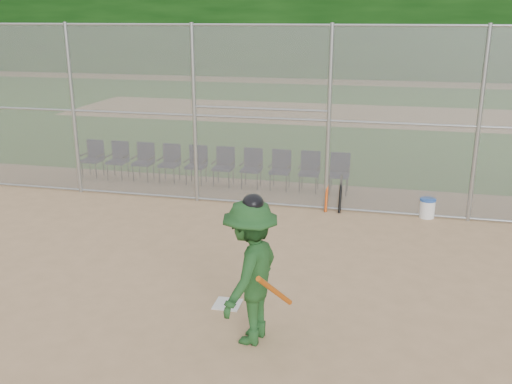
% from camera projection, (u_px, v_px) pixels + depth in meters
% --- Properties ---
extents(ground, '(100.00, 100.00, 0.00)m').
position_uv_depth(ground, '(217.00, 314.00, 8.23)').
color(ground, tan).
rests_on(ground, ground).
extents(grass_strip, '(100.00, 100.00, 0.00)m').
position_uv_depth(grass_strip, '(337.00, 114.00, 24.97)').
color(grass_strip, '#275C1B').
rests_on(grass_strip, ground).
extents(dirt_patch_far, '(24.00, 24.00, 0.00)m').
position_uv_depth(dirt_patch_far, '(337.00, 114.00, 24.97)').
color(dirt_patch_far, tan).
rests_on(dirt_patch_far, ground).
extents(backstop_fence, '(16.09, 0.09, 4.00)m').
position_uv_depth(backstop_fence, '(282.00, 116.00, 12.27)').
color(backstop_fence, gray).
rests_on(backstop_fence, ground).
extents(home_plate, '(0.39, 0.39, 0.02)m').
position_uv_depth(home_plate, '(228.00, 304.00, 8.51)').
color(home_plate, silver).
rests_on(home_plate, ground).
extents(batter_at_plate, '(1.05, 1.40, 2.03)m').
position_uv_depth(batter_at_plate, '(251.00, 271.00, 7.32)').
color(batter_at_plate, '#1D481E').
rests_on(batter_at_plate, ground).
extents(water_cooler, '(0.34, 0.34, 0.42)m').
position_uv_depth(water_cooler, '(427.00, 208.00, 12.13)').
color(water_cooler, white).
rests_on(water_cooler, ground).
extents(spare_bats, '(0.36, 0.29, 0.84)m').
position_uv_depth(spare_bats, '(334.00, 193.00, 12.47)').
color(spare_bats, '#D84C14').
rests_on(spare_bats, ground).
extents(chair_0, '(0.54, 0.52, 0.96)m').
position_uv_depth(chair_0, '(92.00, 159.00, 15.16)').
color(chair_0, black).
rests_on(chair_0, ground).
extents(chair_1, '(0.54, 0.52, 0.96)m').
position_uv_depth(chair_1, '(117.00, 161.00, 15.00)').
color(chair_1, black).
rests_on(chair_1, ground).
extents(chair_2, '(0.54, 0.52, 0.96)m').
position_uv_depth(chair_2, '(143.00, 162.00, 14.84)').
color(chair_2, black).
rests_on(chair_2, ground).
extents(chair_3, '(0.54, 0.52, 0.96)m').
position_uv_depth(chair_3, '(169.00, 164.00, 14.68)').
color(chair_3, black).
rests_on(chair_3, ground).
extents(chair_4, '(0.54, 0.52, 0.96)m').
position_uv_depth(chair_4, '(196.00, 165.00, 14.52)').
color(chair_4, black).
rests_on(chair_4, ground).
extents(chair_5, '(0.54, 0.52, 0.96)m').
position_uv_depth(chair_5, '(223.00, 167.00, 14.36)').
color(chair_5, black).
rests_on(chair_5, ground).
extents(chair_6, '(0.54, 0.52, 0.96)m').
position_uv_depth(chair_6, '(251.00, 169.00, 14.21)').
color(chair_6, black).
rests_on(chair_6, ground).
extents(chair_7, '(0.54, 0.52, 0.96)m').
position_uv_depth(chair_7, '(280.00, 170.00, 14.05)').
color(chair_7, black).
rests_on(chair_7, ground).
extents(chair_8, '(0.54, 0.52, 0.96)m').
position_uv_depth(chair_8, '(309.00, 172.00, 13.89)').
color(chair_8, black).
rests_on(chair_8, ground).
extents(chair_9, '(0.54, 0.52, 0.96)m').
position_uv_depth(chair_9, '(339.00, 174.00, 13.73)').
color(chair_9, black).
rests_on(chair_9, ground).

